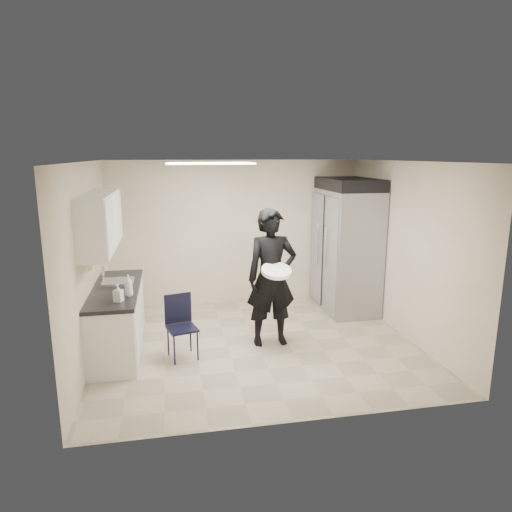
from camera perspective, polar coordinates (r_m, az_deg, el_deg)
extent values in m
plane|color=tan|center=(6.73, 0.18, -10.99)|extent=(4.50, 4.50, 0.00)
plane|color=white|center=(6.17, 0.19, 11.73)|extent=(4.50, 4.50, 0.00)
plane|color=beige|center=(8.26, -2.48, 2.88)|extent=(4.50, 0.00, 4.50)
plane|color=beige|center=(6.30, -20.33, -0.98)|extent=(0.00, 4.00, 4.00)
plane|color=beige|center=(7.10, 18.32, 0.63)|extent=(0.00, 4.00, 4.00)
cube|color=white|center=(6.48, -5.82, 11.44)|extent=(1.20, 0.60, 0.02)
cube|color=silver|center=(6.69, -16.94, -7.74)|extent=(0.60, 1.90, 0.86)
cube|color=black|center=(6.55, -17.19, -4.00)|extent=(0.64, 1.95, 0.05)
cube|color=gray|center=(6.79, -16.80, -3.52)|extent=(0.42, 0.40, 0.14)
cylinder|color=silver|center=(6.78, -18.56, -2.36)|extent=(0.02, 0.02, 0.24)
cube|color=silver|center=(6.37, -18.86, 4.09)|extent=(0.35, 1.80, 0.75)
cube|color=black|center=(7.54, -18.09, 3.79)|extent=(0.22, 0.30, 0.35)
cube|color=yellow|center=(6.41, -20.09, -1.47)|extent=(0.00, 0.12, 0.07)
cube|color=yellow|center=(6.61, -19.80, -1.39)|extent=(0.00, 0.12, 0.07)
cube|color=gray|center=(8.09, 11.24, 0.64)|extent=(0.80, 1.35, 2.10)
cube|color=black|center=(7.94, 11.60, 8.79)|extent=(0.80, 1.35, 0.20)
cube|color=black|center=(6.24, -9.21, -8.96)|extent=(0.45, 0.45, 0.84)
imported|color=black|center=(6.47, 1.96, -2.74)|extent=(0.74, 0.51, 1.97)
cylinder|color=silver|center=(6.19, 2.57, -1.87)|extent=(0.43, 0.43, 0.05)
imported|color=white|center=(6.09, -15.66, -3.54)|extent=(0.13, 0.13, 0.28)
imported|color=silver|center=(5.90, -16.85, -4.44)|extent=(0.13, 0.13, 0.22)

